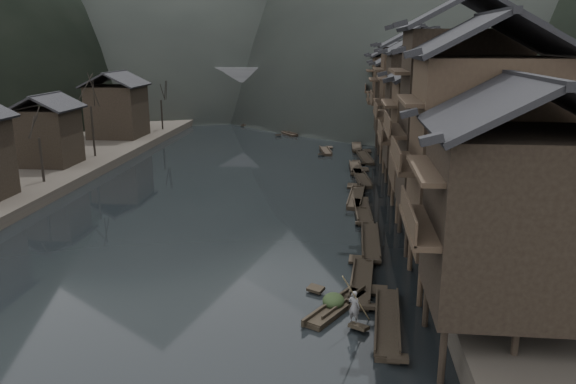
# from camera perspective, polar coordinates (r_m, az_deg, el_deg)

# --- Properties ---
(water) EXTENTS (300.00, 300.00, 0.00)m
(water) POSITION_cam_1_polar(r_m,az_deg,el_deg) (35.25, -11.31, -7.74)
(water) COLOR black
(water) RESTS_ON ground
(right_bank) EXTENTS (40.00, 200.00, 1.80)m
(right_bank) POSITION_cam_1_polar(r_m,az_deg,el_deg) (76.28, 24.89, 4.17)
(right_bank) COLOR #2D2823
(right_bank) RESTS_ON ground
(left_bank) EXTENTS (40.00, 200.00, 1.20)m
(left_bank) POSITION_cam_1_polar(r_m,az_deg,el_deg) (85.05, -26.35, 4.79)
(left_bank) COLOR #2D2823
(left_bank) RESTS_ON ground
(stilt_houses) EXTENTS (9.00, 67.60, 16.60)m
(stilt_houses) POSITION_cam_1_polar(r_m,az_deg,el_deg) (50.67, 14.21, 9.50)
(stilt_houses) COLOR black
(stilt_houses) RESTS_ON ground
(left_houses) EXTENTS (8.10, 53.20, 8.73)m
(left_houses) POSITION_cam_1_polar(r_m,az_deg,el_deg) (60.04, -24.98, 6.18)
(left_houses) COLOR black
(left_houses) RESTS_ON left_bank
(bare_trees) EXTENTS (3.98, 61.61, 7.96)m
(bare_trees) POSITION_cam_1_polar(r_m,az_deg,el_deg) (54.60, -24.09, 6.40)
(bare_trees) COLOR black
(bare_trees) RESTS_ON left_bank
(moored_sampans) EXTENTS (3.17, 67.69, 0.47)m
(moored_sampans) POSITION_cam_1_polar(r_m,az_deg,el_deg) (56.14, 7.43, 1.25)
(moored_sampans) COLOR black
(moored_sampans) RESTS_ON water
(midriver_boats) EXTENTS (15.63, 42.42, 0.45)m
(midriver_boats) POSITION_cam_1_polar(r_m,az_deg,el_deg) (89.82, 0.27, 6.56)
(midriver_boats) COLOR black
(midriver_boats) RESTS_ON water
(stone_bridge) EXTENTS (40.00, 6.00, 9.00)m
(stone_bridge) POSITION_cam_1_polar(r_m,az_deg,el_deg) (103.80, 0.25, 10.44)
(stone_bridge) COLOR #4C4C4F
(stone_bridge) RESTS_ON ground
(hero_sampan) EXTENTS (3.37, 5.02, 0.44)m
(hero_sampan) POSITION_cam_1_polar(r_m,az_deg,el_deg) (29.74, 4.86, -11.52)
(hero_sampan) COLOR black
(hero_sampan) RESTS_ON water
(cargo_heap) EXTENTS (1.16, 1.52, 0.70)m
(cargo_heap) POSITION_cam_1_polar(r_m,az_deg,el_deg) (29.67, 4.66, -10.33)
(cargo_heap) COLOR black
(cargo_heap) RESTS_ON hero_sampan
(boatman) EXTENTS (0.73, 0.65, 1.67)m
(boatman) POSITION_cam_1_polar(r_m,az_deg,el_deg) (27.83, 6.75, -11.07)
(boatman) COLOR slate
(boatman) RESTS_ON hero_sampan
(bamboo_pole) EXTENTS (1.69, 2.16, 3.58)m
(bamboo_pole) POSITION_cam_1_polar(r_m,az_deg,el_deg) (26.79, 7.35, -6.03)
(bamboo_pole) COLOR #8C7A51
(bamboo_pole) RESTS_ON boatman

